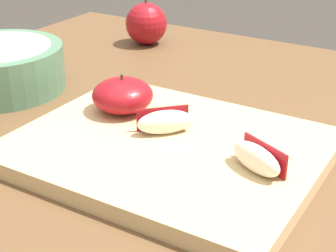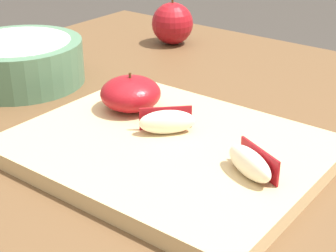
% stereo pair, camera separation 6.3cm
% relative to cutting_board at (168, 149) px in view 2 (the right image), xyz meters
% --- Properties ---
extents(dining_table, '(1.10, 0.94, 0.74)m').
position_rel_cutting_board_xyz_m(dining_table, '(0.02, 0.05, -0.12)').
color(dining_table, brown).
rests_on(dining_table, ground_plane).
extents(cutting_board, '(0.36, 0.29, 0.02)m').
position_rel_cutting_board_xyz_m(cutting_board, '(0.00, 0.00, 0.00)').
color(cutting_board, tan).
rests_on(cutting_board, dining_table).
extents(apple_half_skin_up, '(0.08, 0.08, 0.05)m').
position_rel_cutting_board_xyz_m(apple_half_skin_up, '(-0.10, 0.05, 0.03)').
color(apple_half_skin_up, maroon).
rests_on(apple_half_skin_up, cutting_board).
extents(apple_wedge_right, '(0.07, 0.07, 0.03)m').
position_rel_cutting_board_xyz_m(apple_wedge_right, '(-0.01, 0.02, 0.03)').
color(apple_wedge_right, '#F4EACC').
rests_on(apple_wedge_right, cutting_board).
extents(apple_wedge_front, '(0.07, 0.05, 0.03)m').
position_rel_cutting_board_xyz_m(apple_wedge_front, '(0.12, -0.01, 0.03)').
color(apple_wedge_front, '#F4EACC').
rests_on(apple_wedge_front, cutting_board).
extents(whole_apple_red_delicious, '(0.08, 0.08, 0.09)m').
position_rel_cutting_board_xyz_m(whole_apple_red_delicious, '(-0.27, 0.37, 0.03)').
color(whole_apple_red_delicious, maroon).
rests_on(whole_apple_red_delicious, dining_table).
extents(ceramic_fruit_bowl, '(0.20, 0.20, 0.07)m').
position_rel_cutting_board_xyz_m(ceramic_fruit_bowl, '(-0.34, 0.05, 0.03)').
color(ceramic_fruit_bowl, '#4C7556').
rests_on(ceramic_fruit_bowl, dining_table).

